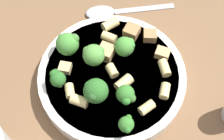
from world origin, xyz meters
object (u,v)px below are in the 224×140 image
at_px(chicken_chunk_0, 65,69).
at_px(spoon, 112,11).
at_px(broccoli_floret_4, 94,55).
at_px(rigatoni_3, 110,24).
at_px(chicken_chunk_1, 132,31).
at_px(chicken_chunk_2, 106,52).
at_px(broccoli_floret_5, 95,91).
at_px(chicken_chunk_3, 163,53).
at_px(chicken_chunk_4, 150,36).
at_px(pasta_bowl, 112,77).
at_px(rigatoni_4, 165,91).
at_px(rigatoni_7, 164,68).
at_px(broccoli_floret_0, 126,125).
at_px(rigatoni_8, 147,108).
at_px(rigatoni_5, 124,83).
at_px(broccoli_floret_2, 67,44).
at_px(rigatoni_6, 70,91).
at_px(broccoli_floret_6, 126,95).
at_px(rigatoni_0, 79,101).
at_px(rigatoni_1, 111,68).
at_px(rigatoni_2, 109,37).
at_px(broccoli_floret_1, 125,46).
at_px(broccoli_floret_3, 57,78).

distance_m(chicken_chunk_0, spoon, 0.18).
height_order(broccoli_floret_4, rigatoni_3, broccoli_floret_4).
distance_m(chicken_chunk_1, chicken_chunk_2, 0.06).
bearing_deg(broccoli_floret_5, chicken_chunk_3, 130.67).
distance_m(broccoli_floret_4, chicken_chunk_4, 0.11).
distance_m(pasta_bowl, broccoli_floret_5, 0.07).
height_order(rigatoni_4, chicken_chunk_2, chicken_chunk_2).
xyz_separation_m(rigatoni_3, rigatoni_7, (0.08, 0.10, -0.00)).
bearing_deg(broccoli_floret_4, chicken_chunk_0, -67.92).
bearing_deg(rigatoni_3, broccoli_floret_0, 11.67).
bearing_deg(rigatoni_8, rigatoni_5, -136.17).
relative_size(broccoli_floret_0, rigatoni_3, 1.06).
bearing_deg(chicken_chunk_1, chicken_chunk_3, 52.79).
bearing_deg(pasta_bowl, broccoli_floret_2, -115.38).
height_order(broccoli_floret_4, chicken_chunk_4, broccoli_floret_4).
xyz_separation_m(rigatoni_7, chicken_chunk_2, (-0.02, -0.10, 0.00)).
height_order(broccoli_floret_0, rigatoni_6, broccoli_floret_0).
bearing_deg(spoon, chicken_chunk_0, -22.49).
height_order(pasta_bowl, broccoli_floret_6, broccoli_floret_6).
bearing_deg(rigatoni_6, chicken_chunk_1, 143.56).
height_order(rigatoni_8, chicken_chunk_4, same).
distance_m(pasta_bowl, rigatoni_4, 0.10).
height_order(broccoli_floret_6, rigatoni_6, broccoli_floret_6).
height_order(rigatoni_6, rigatoni_8, same).
distance_m(pasta_bowl, rigatoni_6, 0.08).
distance_m(rigatoni_3, chicken_chunk_1, 0.04).
bearing_deg(pasta_bowl, rigatoni_8, 43.75).
xyz_separation_m(rigatoni_7, chicken_chunk_0, (0.01, -0.17, -0.00)).
distance_m(chicken_chunk_2, chicken_chunk_3, 0.10).
bearing_deg(rigatoni_8, rigatoni_0, -91.41).
distance_m(rigatoni_1, chicken_chunk_2, 0.03).
relative_size(rigatoni_2, chicken_chunk_4, 1.11).
distance_m(broccoli_floret_6, rigatoni_3, 0.15).
xyz_separation_m(rigatoni_4, rigatoni_5, (-0.01, -0.07, 0.00)).
height_order(pasta_bowl, chicken_chunk_0, chicken_chunk_0).
bearing_deg(broccoli_floret_1, broccoli_floret_2, -86.76).
xyz_separation_m(broccoli_floret_3, rigatoni_8, (0.03, 0.14, -0.02)).
relative_size(broccoli_floret_1, spoon, 0.20).
distance_m(broccoli_floret_3, broccoli_floret_5, 0.07).
distance_m(rigatoni_2, rigatoni_7, 0.11).
bearing_deg(chicken_chunk_4, broccoli_floret_2, -74.25).
bearing_deg(chicken_chunk_1, chicken_chunk_0, -51.29).
height_order(broccoli_floret_1, chicken_chunk_2, broccoli_floret_1).
distance_m(broccoli_floret_4, chicken_chunk_0, 0.06).
distance_m(broccoli_floret_3, broccoli_floret_6, 0.11).
height_order(broccoli_floret_2, broccoli_floret_3, broccoli_floret_2).
xyz_separation_m(rigatoni_5, rigatoni_7, (-0.03, 0.07, -0.00)).
distance_m(broccoli_floret_6, rigatoni_6, 0.09).
bearing_deg(chicken_chunk_1, chicken_chunk_2, -40.14).
bearing_deg(broccoli_floret_3, chicken_chunk_0, 168.40).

